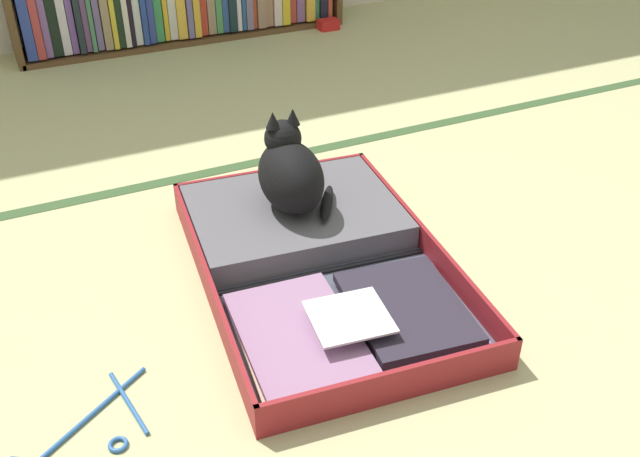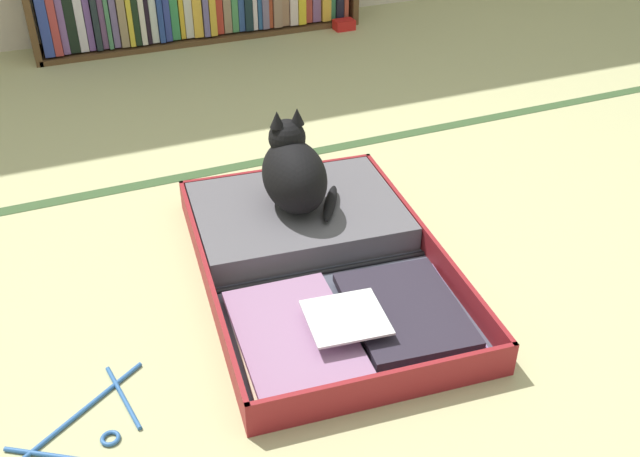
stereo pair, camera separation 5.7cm
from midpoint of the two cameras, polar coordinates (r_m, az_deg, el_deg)
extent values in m
plane|color=#B9B681|center=(1.78, 2.25, -7.82)|extent=(10.00, 10.00, 0.00)
cube|color=#37522D|center=(2.47, -7.22, 4.86)|extent=(4.80, 0.05, 0.00)
cube|color=brown|center=(3.72, -10.92, 14.65)|extent=(1.55, 0.26, 0.02)
cube|color=#314297|center=(3.57, -22.76, 14.96)|extent=(0.04, 0.22, 0.31)
cube|color=#B2393A|center=(3.56, -22.16, 15.35)|extent=(0.03, 0.22, 0.35)
cube|color=#7B5597|center=(3.58, -21.54, 15.17)|extent=(0.03, 0.22, 0.30)
cube|color=black|center=(3.59, -20.99, 15.50)|extent=(0.04, 0.22, 0.33)
cube|color=silver|center=(3.59, -20.29, 15.48)|extent=(0.04, 0.22, 0.30)
cube|color=#734D97|center=(3.59, -19.78, 15.86)|extent=(0.03, 0.22, 0.34)
cube|color=#1F292F|center=(3.59, -19.20, 15.65)|extent=(0.03, 0.22, 0.30)
cube|color=#7D5182|center=(3.60, -18.81, 16.07)|extent=(0.02, 0.22, 0.34)
cube|color=#457B57|center=(3.59, -18.37, 15.90)|extent=(0.02, 0.22, 0.31)
cube|color=slate|center=(3.59, -18.03, 16.55)|extent=(0.03, 0.22, 0.38)
cube|color=#9B815E|center=(3.59, -17.42, 16.63)|extent=(0.03, 0.22, 0.38)
cube|color=gold|center=(3.59, -16.82, 16.34)|extent=(0.02, 0.22, 0.33)
cube|color=black|center=(3.60, -16.45, 16.73)|extent=(0.03, 0.22, 0.37)
cube|color=silver|center=(3.60, -15.97, 16.74)|extent=(0.02, 0.22, 0.36)
cube|color=black|center=(3.61, -15.59, 16.80)|extent=(0.02, 0.22, 0.35)
cube|color=navy|center=(3.62, -14.55, 16.67)|extent=(0.02, 0.22, 0.32)
cube|color=#303E90|center=(3.63, -14.11, 16.83)|extent=(0.03, 0.22, 0.32)
cube|color=#36874E|center=(3.65, -13.54, 16.83)|extent=(0.04, 0.22, 0.30)
cube|color=gold|center=(3.65, -13.03, 17.10)|extent=(0.02, 0.22, 0.33)
cube|color=gold|center=(3.66, -11.81, 17.08)|extent=(0.04, 0.22, 0.30)
cube|color=maroon|center=(1.76, 1.74, -8.15)|extent=(0.65, 0.53, 0.01)
cube|color=maroon|center=(1.58, 4.78, -12.26)|extent=(0.61, 0.07, 0.09)
cube|color=maroon|center=(1.67, -8.00, -9.31)|extent=(0.06, 0.47, 0.09)
cube|color=maroon|center=(1.84, 10.56, -5.05)|extent=(0.06, 0.47, 0.09)
cube|color=#454757|center=(1.75, 1.75, -7.90)|extent=(0.63, 0.50, 0.01)
cube|color=maroon|center=(2.11, -2.78, -0.13)|extent=(0.65, 0.53, 0.01)
cube|color=maroon|center=(2.28, -4.49, 3.70)|extent=(0.61, 0.07, 0.09)
cube|color=maroon|center=(2.04, -10.87, -0.74)|extent=(0.06, 0.47, 0.09)
cube|color=maroon|center=(2.18, 4.75, 2.17)|extent=(0.06, 0.47, 0.09)
cube|color=#454757|center=(2.11, -2.79, 0.10)|extent=(0.63, 0.50, 0.01)
cylinder|color=black|center=(1.92, -0.74, -3.49)|extent=(0.59, 0.07, 0.02)
cube|color=tan|center=(1.71, -2.76, -8.58)|extent=(0.30, 0.41, 0.01)
cube|color=#976B91|center=(1.70, -2.69, -8.32)|extent=(0.29, 0.41, 0.02)
cube|color=#8A6DA3|center=(1.79, 6.21, -6.50)|extent=(0.30, 0.37, 0.01)
cube|color=#2A2432|center=(1.77, 5.90, -6.22)|extent=(0.30, 0.37, 0.02)
cube|color=white|center=(1.69, 1.35, -6.95)|extent=(0.20, 0.19, 0.01)
cube|color=#59555C|center=(2.09, -2.81, 0.91)|extent=(0.62, 0.49, 0.08)
cylinder|color=black|center=(2.24, -8.55, 2.83)|extent=(0.02, 0.02, 0.08)
cylinder|color=black|center=(2.31, -0.39, 4.25)|extent=(0.02, 0.02, 0.08)
cube|color=red|center=(1.65, 9.88, -10.98)|extent=(0.03, 0.00, 0.02)
cube|color=red|center=(1.63, 10.49, -9.88)|extent=(0.03, 0.00, 0.02)
cube|color=yellow|center=(1.60, 5.24, -12.38)|extent=(0.03, 0.00, 0.02)
ellipsoid|color=black|center=(2.01, -3.12, 4.06)|extent=(0.18, 0.26, 0.20)
ellipsoid|color=black|center=(2.09, -3.74, 3.87)|extent=(0.12, 0.09, 0.11)
sphere|color=black|center=(2.01, -3.75, 7.09)|extent=(0.10, 0.10, 0.10)
cone|color=black|center=(1.99, -2.98, 8.78)|extent=(0.04, 0.04, 0.05)
cone|color=black|center=(1.98, -4.56, 8.50)|extent=(0.04, 0.04, 0.05)
sphere|color=#D8CB42|center=(2.05, -3.66, 7.82)|extent=(0.02, 0.02, 0.02)
sphere|color=#D8CB42|center=(2.04, -4.66, 7.64)|extent=(0.02, 0.02, 0.02)
ellipsoid|color=black|center=(2.04, -0.24, 2.01)|extent=(0.12, 0.18, 0.03)
cylinder|color=#2D5D9F|center=(1.64, -19.23, -14.30)|extent=(0.32, 0.22, 0.01)
cylinder|color=#2D5D9F|center=(1.66, -15.81, -13.05)|extent=(0.04, 0.20, 0.01)
torus|color=#2D5D9F|center=(1.58, -16.63, -15.98)|extent=(0.06, 0.06, 0.01)
cube|color=red|center=(3.78, 0.21, 15.75)|extent=(0.10, 0.07, 0.05)
camera|label=1|loc=(0.03, -90.90, -0.60)|focal=40.69mm
camera|label=2|loc=(0.03, 89.10, 0.60)|focal=40.69mm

